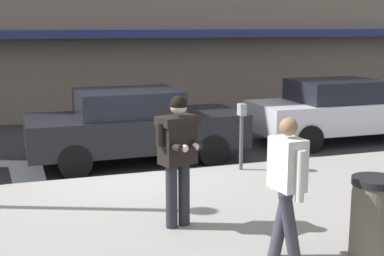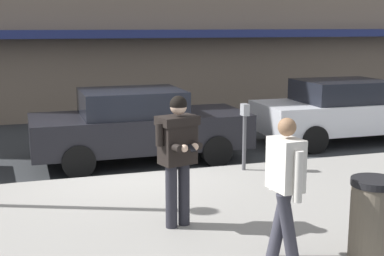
% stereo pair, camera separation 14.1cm
% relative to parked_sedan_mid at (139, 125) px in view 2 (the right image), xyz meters
% --- Properties ---
extents(ground_plane, '(80.00, 80.00, 0.00)m').
position_rel_parked_sedan_mid_xyz_m(ground_plane, '(-0.53, -1.15, -0.79)').
color(ground_plane, '#2B2D30').
extents(sidewalk, '(32.00, 5.30, 0.14)m').
position_rel_parked_sedan_mid_xyz_m(sidewalk, '(0.47, -4.00, -0.72)').
color(sidewalk, gray).
rests_on(sidewalk, ground).
extents(curb_paint_line, '(28.00, 0.12, 0.01)m').
position_rel_parked_sedan_mid_xyz_m(curb_paint_line, '(0.47, -1.10, -0.79)').
color(curb_paint_line, silver).
rests_on(curb_paint_line, ground).
extents(parked_sedan_mid, '(4.52, 1.97, 1.54)m').
position_rel_parked_sedan_mid_xyz_m(parked_sedan_mid, '(0.00, 0.00, 0.00)').
color(parked_sedan_mid, black).
rests_on(parked_sedan_mid, ground).
extents(parked_sedan_far, '(4.51, 1.94, 1.54)m').
position_rel_parked_sedan_mid_xyz_m(parked_sedan_far, '(5.27, 0.42, 0.00)').
color(parked_sedan_far, silver).
rests_on(parked_sedan_far, ground).
extents(man_texting_on_phone, '(0.63, 0.64, 1.81)m').
position_rel_parked_sedan_mid_xyz_m(man_texting_on_phone, '(-0.32, -4.18, 0.46)').
color(man_texting_on_phone, '#23232B').
rests_on(man_texting_on_phone, sidewalk).
extents(pedestrian_in_light_coat, '(0.36, 0.60, 1.70)m').
position_rel_parked_sedan_mid_xyz_m(pedestrian_in_light_coat, '(0.55, -5.58, 0.32)').
color(pedestrian_in_light_coat, '#33333D').
rests_on(pedestrian_in_light_coat, sidewalk).
extents(parking_meter, '(0.12, 0.18, 1.27)m').
position_rel_parked_sedan_mid_xyz_m(parking_meter, '(1.67, -1.75, 0.18)').
color(parking_meter, '#4C4C51').
rests_on(parking_meter, sidewalk).
extents(trash_bin, '(0.55, 0.55, 0.98)m').
position_rel_parked_sedan_mid_xyz_m(trash_bin, '(1.55, -5.86, -0.16)').
color(trash_bin, '#665B4C').
rests_on(trash_bin, sidewalk).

